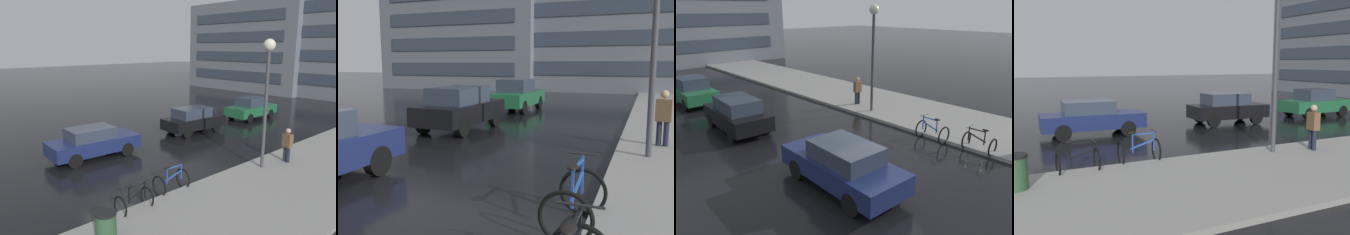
# 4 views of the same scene
# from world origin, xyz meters

# --- Properties ---
(ground_plane) EXTENTS (140.00, 140.00, 0.00)m
(ground_plane) POSITION_xyz_m (0.00, 0.00, 0.00)
(ground_plane) COLOR black
(sidewalk_kerb) EXTENTS (4.80, 60.00, 0.14)m
(sidewalk_kerb) POSITION_xyz_m (6.00, 10.00, 0.07)
(sidewalk_kerb) COLOR gray
(sidewalk_kerb) RESTS_ON ground
(bicycle_nearest) EXTENTS (0.71, 1.09, 0.97)m
(bicycle_nearest) POSITION_xyz_m (3.75, -1.72, 0.39)
(bicycle_nearest) COLOR black
(bicycle_nearest) RESTS_ON ground
(bicycle_second) EXTENTS (0.79, 1.19, 1.01)m
(bicycle_second) POSITION_xyz_m (3.44, 0.12, 0.42)
(bicycle_second) COLOR black
(bicycle_second) RESTS_ON ground
(car_navy) EXTENTS (1.89, 4.23, 1.46)m
(car_navy) POSITION_xyz_m (-1.74, -0.10, 0.75)
(car_navy) COLOR navy
(car_navy) RESTS_ON ground
(car_black) EXTENTS (1.88, 3.89, 1.52)m
(car_black) POSITION_xyz_m (-1.86, 6.65, 0.78)
(car_black) COLOR black
(car_black) RESTS_ON ground
(car_green) EXTENTS (1.77, 4.00, 1.56)m
(car_green) POSITION_xyz_m (-1.80, 12.50, 0.77)
(car_green) COLOR #1E6038
(car_green) RESTS_ON ground
(pedestrian) EXTENTS (0.43, 0.29, 1.64)m
(pedestrian) POSITION_xyz_m (4.72, 5.74, 0.92)
(pedestrian) COLOR #1E2333
(pedestrian) RESTS_ON ground
(streetlamp) EXTENTS (0.47, 0.47, 5.39)m
(streetlamp) POSITION_xyz_m (4.39, 4.37, 3.87)
(streetlamp) COLOR #424247
(streetlamp) RESTS_ON ground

